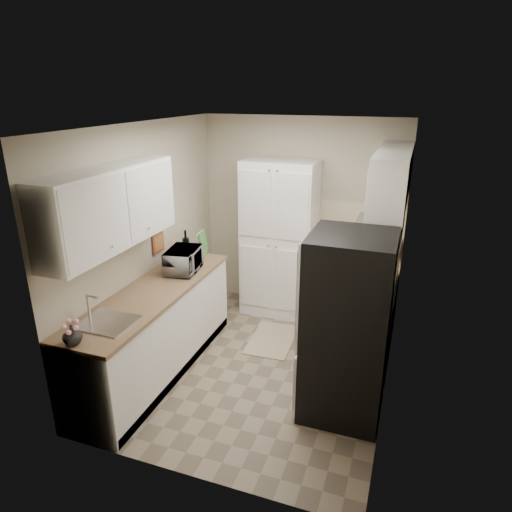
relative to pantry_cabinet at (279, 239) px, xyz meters
The scene contains 16 objects.
ground 1.66m from the pantry_cabinet, 81.35° to the right, with size 3.20×3.20×0.00m, color #7A6B56.
room_shell 1.48m from the pantry_cabinet, 82.18° to the right, with size 2.64×3.24×2.52m.
pantry_cabinet is the anchor object (origin of this frame).
base_cabinet_left 2.00m from the pantry_cabinet, 114.36° to the right, with size 0.60×2.30×0.88m, color white.
countertop_left 1.92m from the pantry_cabinet, 114.36° to the right, with size 0.63×2.33×0.04m, color #846647.
base_cabinet_right 1.32m from the pantry_cabinet, ahead, with size 0.60×0.80×0.88m, color white.
countertop_right 1.20m from the pantry_cabinet, ahead, with size 0.63×0.83×0.04m, color #846647.
electric_range 1.58m from the pantry_cabinet, 38.22° to the right, with size 0.71×0.78×1.13m.
refrigerator 2.07m from the pantry_cabinet, 56.54° to the right, with size 0.70×0.72×1.70m, color #B7B7BC.
microwave 1.40m from the pantry_cabinet, 121.46° to the right, with size 0.46×0.31×0.26m, color #AAABAE.
wine_bottle 1.22m from the pantry_cabinet, 136.85° to the right, with size 0.08×0.08×0.32m, color black.
flower_vase 2.96m from the pantry_cabinet, 106.40° to the right, with size 0.15×0.15×0.16m, color silver.
cutting_board 0.99m from the pantry_cabinet, 141.34° to the right, with size 0.02×0.23×0.28m, color #4D9C45.
toaster_oven 1.29m from the pantry_cabinet, ahead, with size 0.30×0.38×0.22m, color silver.
fruit_basket 1.33m from the pantry_cabinet, ahead, with size 0.23×0.23×0.10m, color #FF5C00, non-canonical shape.
kitchen_mat 1.27m from the pantry_cabinet, 78.03° to the right, with size 0.50×0.79×0.01m, color tan.
Camera 1 is at (1.37, -3.98, 2.82)m, focal length 32.00 mm.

